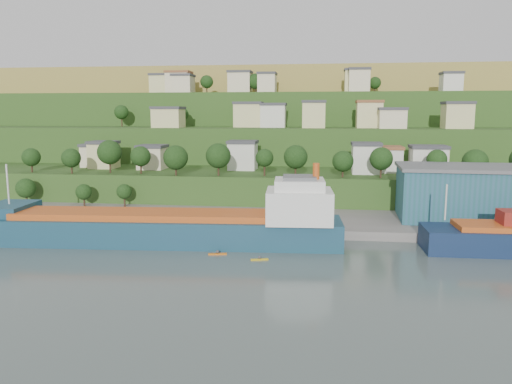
% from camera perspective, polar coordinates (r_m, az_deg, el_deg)
% --- Properties ---
extents(ground, '(500.00, 500.00, 0.00)m').
position_cam_1_polar(ground, '(96.12, -3.21, -7.32)').
color(ground, '#42514D').
rests_on(ground, ground).
extents(quay, '(220.00, 26.00, 4.00)m').
position_cam_1_polar(quay, '(121.69, 8.59, -3.92)').
color(quay, slate).
rests_on(quay, ground).
extents(pebble_beach, '(40.00, 18.00, 2.40)m').
position_cam_1_polar(pebble_beach, '(136.52, -24.72, -3.25)').
color(pebble_beach, slate).
rests_on(pebble_beach, ground).
extents(hillside, '(360.00, 211.27, 96.00)m').
position_cam_1_polar(hillside, '(261.31, 3.66, 3.05)').
color(hillside, '#284719').
rests_on(hillside, ground).
extents(cargo_ship_near, '(76.29, 16.58, 19.45)m').
position_cam_1_polar(cargo_ship_near, '(105.78, -9.72, -4.18)').
color(cargo_ship_near, '#154250').
rests_on(cargo_ship_near, ground).
extents(warehouse, '(31.87, 20.46, 12.80)m').
position_cam_1_polar(warehouse, '(127.61, 22.77, -0.07)').
color(warehouse, '#1E555B').
rests_on(warehouse, quay).
extents(caravan, '(6.04, 3.68, 2.63)m').
position_cam_1_polar(caravan, '(131.74, -23.03, -2.44)').
color(caravan, white).
rests_on(caravan, pebble_beach).
extents(dinghy, '(4.78, 2.94, 0.90)m').
position_cam_1_polar(dinghy, '(126.69, -19.53, -3.07)').
color(dinghy, silver).
rests_on(dinghy, pebble_beach).
extents(kayak_orange, '(3.61, 1.38, 0.89)m').
position_cam_1_polar(kayak_orange, '(97.12, -4.42, -7.00)').
color(kayak_orange, '#D06512').
rests_on(kayak_orange, ground).
extents(kayak_yellow, '(3.31, 1.44, 0.82)m').
position_cam_1_polar(kayak_yellow, '(93.34, 0.40, -7.65)').
color(kayak_yellow, gold).
rests_on(kayak_yellow, ground).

